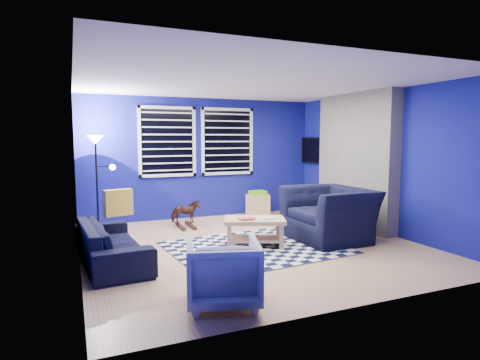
# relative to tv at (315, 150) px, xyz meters

# --- Properties ---
(floor) EXTENTS (5.00, 5.00, 0.00)m
(floor) POSITION_rel_tv_xyz_m (-2.45, -2.00, -1.40)
(floor) COLOR tan
(floor) RESTS_ON ground
(ceiling) EXTENTS (5.00, 5.00, 0.00)m
(ceiling) POSITION_rel_tv_xyz_m (-2.45, -2.00, 1.10)
(ceiling) COLOR white
(ceiling) RESTS_ON wall_back
(wall_back) EXTENTS (5.00, 0.00, 5.00)m
(wall_back) POSITION_rel_tv_xyz_m (-2.45, 0.50, -0.15)
(wall_back) COLOR navy
(wall_back) RESTS_ON floor
(wall_left) EXTENTS (0.00, 5.00, 5.00)m
(wall_left) POSITION_rel_tv_xyz_m (-4.95, -2.00, -0.15)
(wall_left) COLOR navy
(wall_left) RESTS_ON floor
(wall_right) EXTENTS (0.00, 5.00, 5.00)m
(wall_right) POSITION_rel_tv_xyz_m (0.05, -2.00, -0.15)
(wall_right) COLOR navy
(wall_right) RESTS_ON floor
(fireplace) EXTENTS (0.65, 2.00, 2.50)m
(fireplace) POSITION_rel_tv_xyz_m (-0.09, -1.50, -0.20)
(fireplace) COLOR gray
(fireplace) RESTS_ON floor
(window_left) EXTENTS (1.17, 0.06, 1.42)m
(window_left) POSITION_rel_tv_xyz_m (-3.20, 0.46, 0.20)
(window_left) COLOR black
(window_left) RESTS_ON wall_back
(window_right) EXTENTS (1.17, 0.06, 1.42)m
(window_right) POSITION_rel_tv_xyz_m (-1.90, 0.46, 0.20)
(window_right) COLOR black
(window_right) RESTS_ON wall_back
(tv) EXTENTS (0.07, 1.00, 0.58)m
(tv) POSITION_rel_tv_xyz_m (0.00, 0.00, 0.00)
(tv) COLOR black
(tv) RESTS_ON wall_right
(rug) EXTENTS (2.68, 2.23, 0.02)m
(rug) POSITION_rel_tv_xyz_m (-2.47, -2.18, -1.39)
(rug) COLOR black
(rug) RESTS_ON floor
(sofa) EXTENTS (1.94, 0.88, 0.55)m
(sofa) POSITION_rel_tv_xyz_m (-4.55, -2.06, -1.13)
(sofa) COLOR black
(sofa) RESTS_ON floor
(armchair_big) EXTENTS (1.37, 1.21, 0.86)m
(armchair_big) POSITION_rel_tv_xyz_m (-1.13, -2.18, -0.97)
(armchair_big) COLOR black
(armchair_big) RESTS_ON floor
(armchair_bent) EXTENTS (0.89, 0.91, 0.67)m
(armchair_bent) POSITION_rel_tv_xyz_m (-3.64, -3.91, -1.07)
(armchair_bent) COLOR gray
(armchair_bent) RESTS_ON floor
(rocking_horse) EXTENTS (0.29, 0.55, 0.44)m
(rocking_horse) POSITION_rel_tv_xyz_m (-3.07, -0.37, -1.11)
(rocking_horse) COLOR #4C2618
(rocking_horse) RESTS_ON floor
(coffee_table) EXTENTS (1.05, 0.83, 0.46)m
(coffee_table) POSITION_rel_tv_xyz_m (-2.43, -2.07, -1.08)
(coffee_table) COLOR tan
(coffee_table) RESTS_ON rug
(cabinet) EXTENTS (0.62, 0.53, 0.53)m
(cabinet) POSITION_rel_tv_xyz_m (-1.28, 0.25, -1.16)
(cabinet) COLOR tan
(cabinet) RESTS_ON floor
(floor_lamp) EXTENTS (0.47, 0.29, 1.72)m
(floor_lamp) POSITION_rel_tv_xyz_m (-4.58, -0.05, 0.01)
(floor_lamp) COLOR black
(floor_lamp) RESTS_ON floor
(throw_pillow) EXTENTS (0.42, 0.22, 0.38)m
(throw_pillow) POSITION_rel_tv_xyz_m (-4.40, -1.60, -0.66)
(throw_pillow) COLOR gold
(throw_pillow) RESTS_ON sofa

